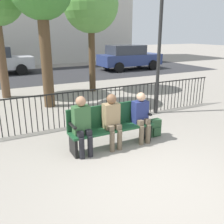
% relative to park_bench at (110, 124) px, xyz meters
% --- Properties ---
extents(ground_plane, '(80.00, 80.00, 0.00)m').
position_rel_park_bench_xyz_m(ground_plane, '(0.00, -1.73, -0.50)').
color(ground_plane, gray).
extents(park_bench, '(1.90, 0.45, 0.92)m').
position_rel_park_bench_xyz_m(park_bench, '(0.00, 0.00, 0.00)').
color(park_bench, '#194728').
rests_on(park_bench, ground).
extents(seated_person_0, '(0.34, 0.39, 1.23)m').
position_rel_park_bench_xyz_m(seated_person_0, '(-0.70, -0.13, 0.19)').
color(seated_person_0, black).
rests_on(seated_person_0, ground).
extents(seated_person_1, '(0.34, 0.39, 1.20)m').
position_rel_park_bench_xyz_m(seated_person_1, '(-0.02, -0.13, 0.17)').
color(seated_person_1, brown).
rests_on(seated_person_1, ground).
extents(seated_person_2, '(0.34, 0.39, 1.15)m').
position_rel_park_bench_xyz_m(seated_person_2, '(0.72, -0.13, 0.15)').
color(seated_person_2, brown).
rests_on(seated_person_2, ground).
extents(backpack, '(0.28, 0.21, 0.42)m').
position_rel_park_bench_xyz_m(backpack, '(1.19, -0.04, -0.29)').
color(backpack, '#284C2D').
rests_on(backpack, ground).
extents(fence_railing, '(9.01, 0.03, 0.95)m').
position_rel_park_bench_xyz_m(fence_railing, '(-0.02, 1.56, 0.06)').
color(fence_railing, black).
rests_on(fence_railing, ground).
extents(tree_2, '(2.18, 2.18, 4.55)m').
position_rel_park_bench_xyz_m(tree_2, '(1.80, 5.19, 2.93)').
color(tree_2, '#4C3823').
rests_on(tree_2, ground).
extents(lamp_post, '(0.28, 0.28, 3.81)m').
position_rel_park_bench_xyz_m(lamp_post, '(2.34, 1.43, 2.01)').
color(lamp_post, black).
rests_on(lamp_post, ground).
extents(street_surface, '(24.00, 6.00, 0.01)m').
position_rel_park_bench_xyz_m(street_surface, '(0.00, 10.27, -0.49)').
color(street_surface, '#2B2B2D').
rests_on(street_surface, ground).
extents(parked_car_0, '(4.20, 1.94, 1.62)m').
position_rel_park_bench_xyz_m(parked_car_0, '(6.51, 10.02, 0.34)').
color(parked_car_0, navy).
rests_on(parked_car_0, ground).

